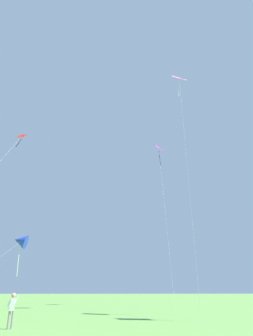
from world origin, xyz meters
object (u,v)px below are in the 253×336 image
kite_purple_streamer (159,154)px  kite_pink_low (179,85)px  person_with_spool (12,307)px  kite_red_high (14,145)px  kite_blue_delta (20,241)px

kite_purple_streamer → kite_pink_low: size_ratio=0.80×
kite_purple_streamer → person_with_spool: kite_purple_streamer is taller
kite_purple_streamer → person_with_spool: (-12.12, -23.51, -19.22)m
kite_red_high → kite_pink_low: bearing=17.4°
kite_pink_low → kite_purple_streamer: bearing=97.1°
kite_blue_delta → kite_red_high: 13.11m
kite_red_high → kite_pink_low: size_ratio=0.57×
person_with_spool → kite_blue_delta: bearing=104.7°
kite_blue_delta → person_with_spool: 21.53m
kite_pink_low → person_with_spool: size_ratio=17.32×
kite_blue_delta → kite_pink_low: 26.79m
kite_red_high → person_with_spool: 16.24m
kite_purple_streamer → kite_pink_low: 10.68m
kite_blue_delta → kite_pink_low: bearing=-17.0°
kite_purple_streamer → kite_red_high: 22.60m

